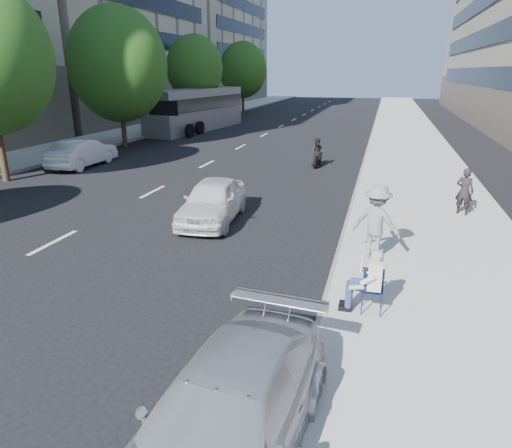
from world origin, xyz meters
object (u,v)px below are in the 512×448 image
(parked_sedan, at_px, (226,420))
(white_sedan_near, at_px, (213,200))
(pedestrian_woman, at_px, (465,191))
(bus, at_px, (197,110))
(white_sedan_mid, at_px, (82,153))
(jogger, at_px, (376,222))
(seated_protester, at_px, (368,277))
(motorcycle, at_px, (318,154))

(parked_sedan, distance_m, white_sedan_near, 9.80)
(pedestrian_woman, height_order, bus, bus)
(white_sedan_near, height_order, bus, bus)
(white_sedan_near, bearing_deg, pedestrian_woman, 12.58)
(white_sedan_mid, bearing_deg, bus, -90.01)
(pedestrian_woman, relative_size, white_sedan_near, 0.38)
(white_sedan_near, bearing_deg, jogger, -27.34)
(seated_protester, bearing_deg, parked_sedan, -109.87)
(white_sedan_mid, bearing_deg, pedestrian_woman, 165.58)
(jogger, bearing_deg, parked_sedan, 95.28)
(motorcycle, bearing_deg, pedestrian_woman, -49.03)
(jogger, relative_size, pedestrian_woman, 1.22)
(motorcycle, bearing_deg, parked_sedan, -82.36)
(white_sedan_near, distance_m, bus, 24.57)
(pedestrian_woman, xyz_separation_m, motorcycle, (-5.88, 7.48, -0.28))
(jogger, distance_m, motorcycle, 12.50)
(jogger, xyz_separation_m, parked_sedan, (-1.56, -6.97, -0.44))
(jogger, xyz_separation_m, white_sedan_near, (-5.16, 2.14, -0.41))
(parked_sedan, relative_size, white_sedan_near, 1.13)
(seated_protester, height_order, jogger, jogger)
(jogger, xyz_separation_m, bus, (-15.01, 24.63, 0.54))
(white_sedan_mid, relative_size, motorcycle, 2.08)
(jogger, height_order, motorcycle, jogger)
(white_sedan_near, relative_size, bus, 0.33)
(seated_protester, bearing_deg, bus, 118.53)
(pedestrian_woman, distance_m, motorcycle, 9.52)
(jogger, height_order, parked_sedan, jogger)
(motorcycle, bearing_deg, white_sedan_mid, -161.23)
(motorcycle, distance_m, bus, 17.27)
(seated_protester, height_order, white_sedan_mid, seated_protester)
(motorcycle, bearing_deg, bus, 136.05)
(pedestrian_woman, xyz_separation_m, white_sedan_mid, (-17.44, 4.16, -0.22))
(bus, bearing_deg, motorcycle, -39.48)
(parked_sedan, bearing_deg, pedestrian_woman, 74.70)
(pedestrian_woman, height_order, parked_sedan, pedestrian_woman)
(pedestrian_woman, bearing_deg, motorcycle, -27.15)
(white_sedan_near, bearing_deg, white_sedan_mid, 140.53)
(parked_sedan, relative_size, white_sedan_mid, 1.06)
(pedestrian_woman, xyz_separation_m, parked_sedan, (-4.26, -11.57, -0.26))
(parked_sedan, xyz_separation_m, bus, (-13.45, 31.60, 0.98))
(parked_sedan, distance_m, motorcycle, 19.12)
(seated_protester, relative_size, white_sedan_near, 0.33)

